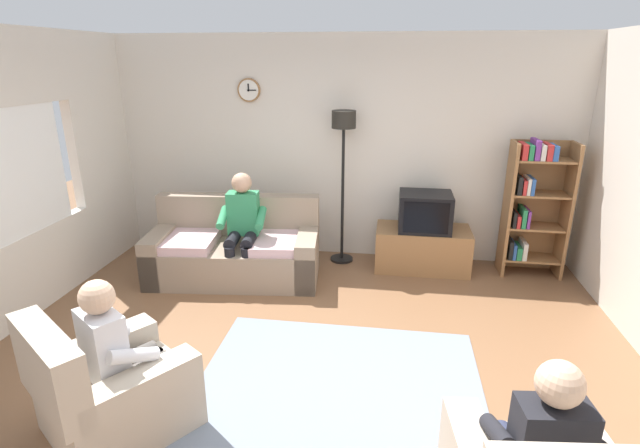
{
  "coord_description": "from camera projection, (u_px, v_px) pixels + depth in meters",
  "views": [
    {
      "loc": [
        0.61,
        -3.26,
        2.41
      ],
      "look_at": [
        -0.04,
        1.12,
        0.89
      ],
      "focal_mm": 27.17,
      "sensor_mm": 36.0,
      "label": 1
    }
  ],
  "objects": [
    {
      "name": "tv",
      "position": [
        425.0,
        212.0,
        5.63
      ],
      "size": [
        0.6,
        0.49,
        0.44
      ],
      "color": "black",
      "rests_on": "tv_stand"
    },
    {
      "name": "tv_stand",
      "position": [
        422.0,
        248.0,
        5.8
      ],
      "size": [
        1.1,
        0.56,
        0.5
      ],
      "color": "olive",
      "rests_on": "ground_plane"
    },
    {
      "name": "person_in_right_armchair",
      "position": [
        539.0,
        441.0,
        2.41
      ],
      "size": [
        0.54,
        0.57,
        1.12
      ],
      "color": "black",
      "rests_on": "ground_plane"
    },
    {
      "name": "person_in_left_armchair",
      "position": [
        119.0,
        348.0,
        3.19
      ],
      "size": [
        0.62,
        0.64,
        1.12
      ],
      "color": "silver",
      "rests_on": "ground_plane"
    },
    {
      "name": "floor_lamp",
      "position": [
        343.0,
        145.0,
        5.64
      ],
      "size": [
        0.28,
        0.28,
        1.85
      ],
      "color": "black",
      "rests_on": "ground_plane"
    },
    {
      "name": "ground_plane",
      "position": [
        305.0,
        372.0,
        3.92
      ],
      "size": [
        12.0,
        12.0,
        0.0
      ],
      "primitive_type": "plane",
      "color": "brown"
    },
    {
      "name": "couch",
      "position": [
        235.0,
        251.0,
        5.56
      ],
      "size": [
        1.98,
        1.07,
        0.9
      ],
      "color": "gray",
      "rests_on": "ground_plane"
    },
    {
      "name": "armchair_near_window",
      "position": [
        112.0,
        394.0,
        3.23
      ],
      "size": [
        1.16,
        1.18,
        0.9
      ],
      "color": "#BCAD99",
      "rests_on": "ground_plane"
    },
    {
      "name": "area_rug",
      "position": [
        339.0,
        383.0,
        3.79
      ],
      "size": [
        2.2,
        1.7,
        0.01
      ],
      "primitive_type": "cube",
      "color": "slate",
      "rests_on": "ground_plane"
    },
    {
      "name": "person_on_couch",
      "position": [
        242.0,
        223.0,
        5.31
      ],
      "size": [
        0.54,
        0.56,
        1.24
      ],
      "color": "#338C59",
      "rests_on": "ground_plane"
    },
    {
      "name": "bookshelf",
      "position": [
        532.0,
        204.0,
        5.51
      ],
      "size": [
        0.68,
        0.36,
        1.58
      ],
      "color": "olive",
      "rests_on": "ground_plane"
    },
    {
      "name": "back_wall_assembly",
      "position": [
        342.0,
        149.0,
        5.97
      ],
      "size": [
        6.2,
        0.17,
        2.7
      ],
      "color": "silver",
      "rests_on": "ground_plane"
    }
  ]
}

